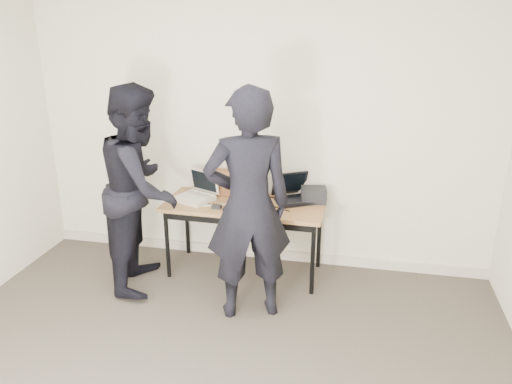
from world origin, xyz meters
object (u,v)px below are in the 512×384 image
(desk, at_px, (244,210))
(laptop_right, at_px, (294,194))
(leather_satchel, at_px, (232,182))
(person_typist, at_px, (248,206))
(person_observer, at_px, (141,188))
(laptop_center, at_px, (245,199))
(laptop_beige, at_px, (196,194))
(equipment_box, at_px, (314,195))

(desk, relative_size, laptop_right, 3.23)
(leather_satchel, relative_size, person_typist, 0.20)
(person_observer, bearing_deg, leather_satchel, -60.62)
(desk, height_order, laptop_center, laptop_center)
(person_typist, relative_size, person_observer, 1.03)
(desk, relative_size, laptop_beige, 3.48)
(laptop_right, bearing_deg, person_typist, -136.05)
(laptop_beige, relative_size, person_observer, 0.23)
(person_observer, bearing_deg, laptop_right, -78.01)
(laptop_center, bearing_deg, person_observer, -162.01)
(laptop_beige, xyz_separation_m, person_observer, (-0.40, -0.36, 0.16))
(laptop_right, relative_size, person_typist, 0.24)
(person_typist, bearing_deg, laptop_beige, -67.49)
(laptop_beige, bearing_deg, leather_satchel, 58.70)
(laptop_right, bearing_deg, equipment_box, -28.85)
(laptop_beige, xyz_separation_m, person_typist, (0.66, -0.68, 0.19))
(laptop_right, bearing_deg, person_observer, 172.28)
(laptop_beige, relative_size, leather_satchel, 1.15)
(leather_satchel, bearing_deg, laptop_right, -9.89)
(desk, xyz_separation_m, laptop_right, (0.44, 0.19, 0.12))
(laptop_right, height_order, person_observer, person_observer)
(laptop_beige, bearing_deg, laptop_center, 16.20)
(laptop_center, bearing_deg, equipment_box, 20.72)
(laptop_right, relative_size, leather_satchel, 1.24)
(laptop_right, bearing_deg, laptop_beige, 160.79)
(equipment_box, xyz_separation_m, person_typist, (-0.44, -0.85, 0.17))
(laptop_beige, distance_m, leather_satchel, 0.37)
(person_typist, bearing_deg, laptop_center, -96.36)
(laptop_beige, height_order, laptop_right, laptop_beige)
(leather_satchel, xyz_separation_m, equipment_box, (0.81, -0.04, -0.06))
(laptop_beige, bearing_deg, person_observer, -114.31)
(laptop_right, distance_m, person_observer, 1.42)
(laptop_beige, relative_size, laptop_center, 1.27)
(laptop_center, distance_m, equipment_box, 0.65)
(desk, height_order, laptop_beige, laptop_beige)
(desk, xyz_separation_m, person_observer, (-0.87, -0.34, 0.27))
(laptop_center, relative_size, person_observer, 0.18)
(desk, distance_m, laptop_right, 0.49)
(laptop_right, xyz_separation_m, person_typist, (-0.25, -0.85, 0.18))
(laptop_center, xyz_separation_m, leather_satchel, (-0.20, 0.27, 0.07))
(laptop_center, height_order, equipment_box, laptop_center)
(desk, distance_m, leather_satchel, 0.34)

